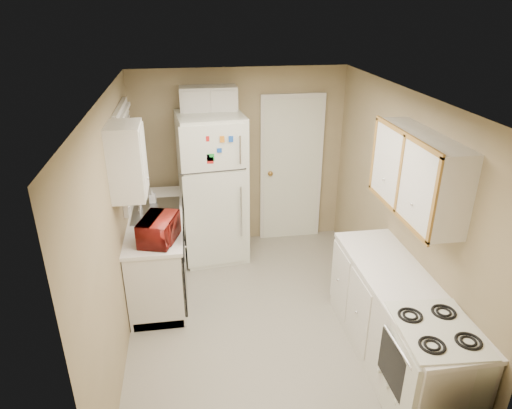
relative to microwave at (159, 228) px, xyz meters
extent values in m
plane|color=#B0AA9A|center=(1.03, -0.30, -1.05)|extent=(3.80, 3.80, 0.00)
plane|color=white|center=(1.03, -0.30, 1.35)|extent=(3.80, 3.80, 0.00)
plane|color=#9D8B66|center=(-0.37, -0.30, 0.15)|extent=(3.80, 3.80, 0.00)
plane|color=#9D8B66|center=(2.43, -0.30, 0.15)|extent=(3.80, 3.80, 0.00)
plane|color=#9D8B66|center=(1.03, 1.60, 0.15)|extent=(2.80, 2.80, 0.00)
plane|color=#9D8B66|center=(1.03, -2.20, 0.15)|extent=(2.80, 2.80, 0.00)
cube|color=silver|center=(-0.07, 0.60, -0.60)|extent=(0.60, 1.80, 0.90)
cube|color=black|center=(0.22, 0.00, -0.56)|extent=(0.03, 0.58, 0.72)
cube|color=gray|center=(-0.07, 0.75, -0.19)|extent=(0.54, 0.74, 0.16)
imported|color=maroon|center=(0.00, 0.00, 0.00)|extent=(0.52, 0.38, 0.31)
imported|color=white|center=(-0.12, 0.99, -0.05)|extent=(0.08, 0.08, 0.17)
cube|color=silver|center=(-0.33, 0.75, 0.55)|extent=(0.10, 0.98, 1.08)
cube|color=silver|center=(-0.22, -0.08, 0.75)|extent=(0.30, 0.45, 0.70)
cube|color=silver|center=(0.62, 1.22, -0.09)|extent=(0.87, 0.85, 1.91)
cube|color=silver|center=(0.63, 1.45, 0.95)|extent=(0.70, 0.30, 0.40)
cube|color=silver|center=(1.73, 1.56, -0.03)|extent=(0.86, 0.06, 2.08)
cube|color=silver|center=(2.13, -1.10, -0.60)|extent=(0.60, 2.00, 0.90)
cube|color=silver|center=(2.11, -1.72, -0.62)|extent=(0.63, 0.75, 0.87)
cube|color=silver|center=(2.28, -0.80, 0.75)|extent=(0.30, 1.20, 0.70)
camera|label=1|loc=(0.35, -4.21, 2.11)|focal=32.00mm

